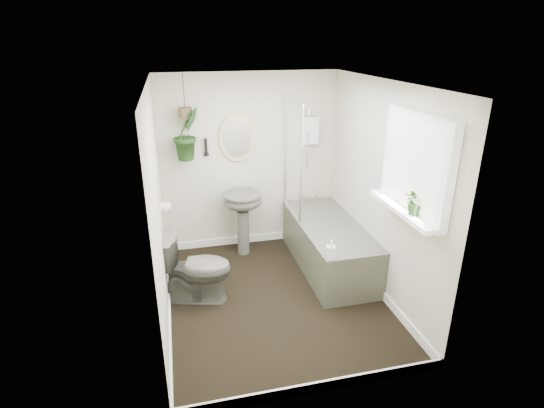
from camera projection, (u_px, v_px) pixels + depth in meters
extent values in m
cube|color=black|center=(275.00, 297.00, 4.71)|extent=(2.30, 2.80, 0.02)
cube|color=white|center=(276.00, 81.00, 3.85)|extent=(2.30, 2.80, 0.02)
cube|color=silver|center=(250.00, 162.00, 5.55)|extent=(2.30, 0.02, 2.30)
cube|color=silver|center=(323.00, 270.00, 3.00)|extent=(2.30, 0.02, 2.30)
cube|color=silver|center=(157.00, 210.00, 4.03)|extent=(0.02, 2.80, 2.30)
cube|color=silver|center=(381.00, 191.00, 4.53)|extent=(0.02, 2.80, 2.30)
cube|color=white|center=(275.00, 293.00, 4.68)|extent=(2.30, 2.80, 0.10)
cube|color=white|center=(310.00, 130.00, 5.51)|extent=(0.20, 0.10, 0.35)
ellipsoid|color=beige|center=(237.00, 137.00, 5.35)|extent=(0.46, 0.03, 0.62)
cylinder|color=black|center=(206.00, 147.00, 5.29)|extent=(0.04, 0.04, 0.22)
cylinder|color=white|center=(166.00, 207.00, 4.76)|extent=(0.11, 0.11, 0.11)
cube|color=white|center=(416.00, 164.00, 3.70)|extent=(0.08, 1.00, 0.90)
cube|color=white|center=(403.00, 210.00, 3.84)|extent=(0.18, 1.00, 0.04)
cube|color=white|center=(411.00, 165.00, 3.69)|extent=(0.01, 0.86, 0.76)
imported|color=#4F5048|center=(196.00, 267.00, 4.54)|extent=(0.84, 0.60, 0.77)
imported|color=black|center=(417.00, 201.00, 3.65)|extent=(0.25, 0.22, 0.25)
imported|color=black|center=(187.00, 134.00, 5.07)|extent=(0.44, 0.42, 0.63)
imported|color=#342D2D|center=(331.00, 249.00, 4.30)|extent=(0.11, 0.11, 0.20)
cylinder|color=#4E412D|center=(185.00, 113.00, 4.98)|extent=(0.16, 0.16, 0.12)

